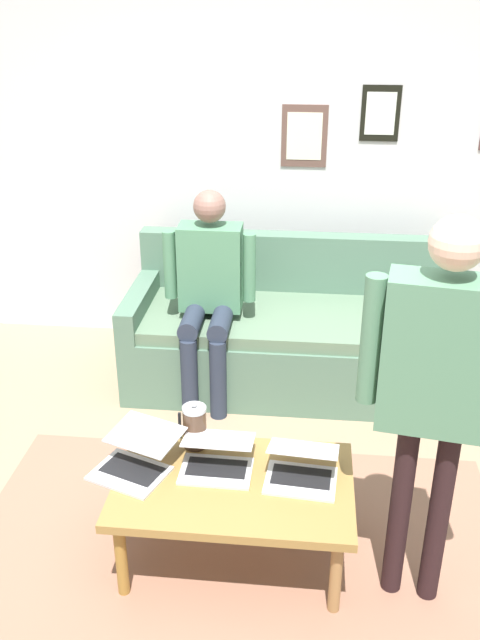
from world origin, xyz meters
name	(u,v)px	position (x,y,z in m)	size (l,w,h in m)	color
ground_plane	(216,543)	(0.00, 0.00, 0.00)	(7.68, 7.68, 0.00)	#9B7C61
area_rug	(232,571)	(-0.09, 0.17, 0.00)	(2.45, 1.83, 0.01)	#92634F
back_wall	(258,150)	(0.00, -2.20, 1.35)	(7.04, 0.11, 2.70)	silver
couch	(293,336)	(-0.29, -1.56, 0.31)	(2.07, 0.87, 0.88)	#51725D
coffee_table	(234,490)	(-0.09, 0.07, 0.37)	(1.02, 0.65, 0.42)	olive
laptop_left	(217,460)	(-0.01, -0.02, 0.46)	(0.31, 0.30, 0.14)	silver
laptop_center	(302,469)	(-0.38, 0.01, 0.46)	(0.32, 0.32, 0.15)	silver
laptop_right	(135,459)	(0.34, 0.02, 0.46)	(0.41, 0.45, 0.14)	silver
french_press	(195,426)	(0.11, -0.17, 0.52)	(0.13, 0.11, 0.23)	#4C3323
person_standing	(439,374)	(-0.85, 0.19, 1.06)	(0.58, 0.25, 1.65)	black
person_seated	(209,285)	(0.21, -1.33, 0.73)	(0.55, 0.51, 1.28)	#283041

